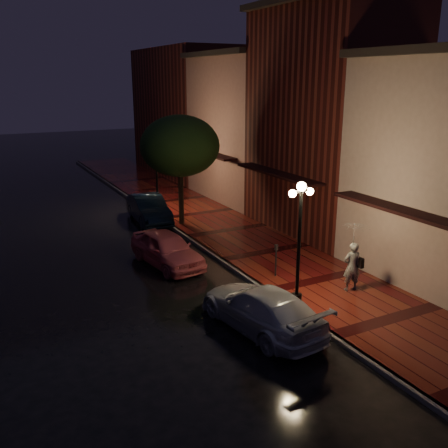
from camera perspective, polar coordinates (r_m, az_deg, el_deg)
ground at (r=21.81m, az=-0.16°, el=-4.43°), size 120.00×120.00×0.00m
sidewalk at (r=22.84m, az=4.87°, el=-3.31°), size 4.50×60.00×0.15m
curb at (r=21.79m, az=-0.16°, el=-4.25°), size 0.25×60.00×0.15m
storefront_mid at (r=26.03m, az=11.80°, el=11.08°), size 5.00×8.00×11.00m
storefront_far at (r=32.69m, az=2.72°, el=10.66°), size 5.00×8.00×9.00m
storefront_extra at (r=41.57m, az=-4.37°, el=12.54°), size 5.00×12.00×10.00m
streetlamp_near at (r=17.11m, az=8.61°, el=-1.32°), size 0.96×0.36×4.31m
streetlamp_far at (r=29.26m, az=-7.72°, el=6.09°), size 0.96×0.36×4.31m
street_tree at (r=26.32m, az=-5.05°, el=8.66°), size 4.16×4.16×5.80m
pink_car at (r=21.43m, az=-6.54°, el=-2.84°), size 2.28×4.50×1.47m
navy_car at (r=28.04m, az=-8.59°, el=1.73°), size 1.91×4.64×1.49m
silver_car at (r=16.11m, az=4.29°, el=-9.60°), size 2.56×5.07×1.41m
woman_with_umbrella at (r=18.72m, az=14.58°, el=-2.47°), size 1.08×1.10×2.61m
parking_meter at (r=19.81m, az=5.96°, el=-3.79°), size 0.12×0.09×1.32m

